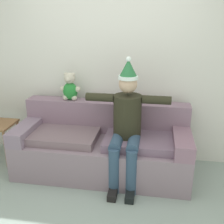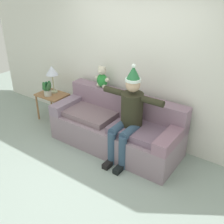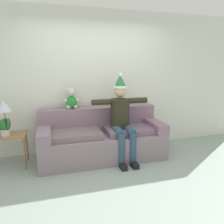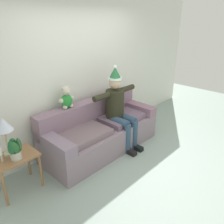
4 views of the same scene
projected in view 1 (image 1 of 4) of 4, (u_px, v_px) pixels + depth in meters
name	position (u px, v px, depth m)	size (l,w,h in m)	color
ground_plane	(83.00, 224.00, 2.67)	(10.00, 10.00, 0.00)	#8FA299
back_wall	(109.00, 64.00, 3.66)	(7.00, 0.10, 2.70)	silver
couch	(103.00, 146.00, 3.52)	(2.22, 0.87, 0.89)	gray
person_seated	(126.00, 122.00, 3.17)	(1.02, 0.77, 1.54)	#282819
teddy_bear	(70.00, 88.00, 3.60)	(0.29, 0.17, 0.38)	#258333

